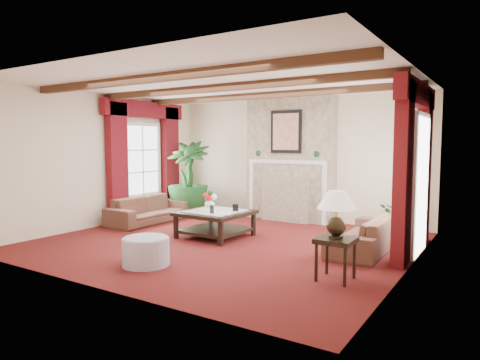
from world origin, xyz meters
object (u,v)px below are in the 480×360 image
Objects in this scene: coffee_table at (215,224)px; ottoman at (146,252)px; sofa_left at (149,205)px; side_table at (335,259)px; potted_palm at (188,195)px; sofa_right at (365,228)px.

coffee_table is 1.76× the size of ottoman.
ottoman is at bearing -137.02° from sofa_left.
side_table is (4.74, -1.59, -0.11)m from sofa_left.
sofa_left is at bearing 161.46° from side_table.
potted_palm is at bearing -7.10° from sofa_left.
sofa_left is at bearing 133.53° from ottoman.
side_table is 2.60m from ottoman.
sofa_right reaches higher than coffee_table.
side_table is at bearing -21.70° from coffee_table.
potted_palm is 3.00× the size of ottoman.
sofa_left is 0.98× the size of potted_palm.
sofa_right is at bearing 46.18° from ottoman.
potted_palm reaches higher than sofa_left.
coffee_table is (-2.59, -0.45, -0.13)m from sofa_right.
ottoman is (0.24, -2.00, -0.04)m from coffee_table.
sofa_right is 3.54× the size of side_table.
sofa_right is at bearing -13.77° from potted_palm.
sofa_right is 4.62m from potted_palm.
side_table reaches higher than ottoman.
coffee_table is (1.89, -1.55, -0.26)m from potted_palm.
coffee_table is (2.03, -0.38, -0.14)m from sofa_left.
ottoman is (-2.47, -0.80, -0.08)m from side_table.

